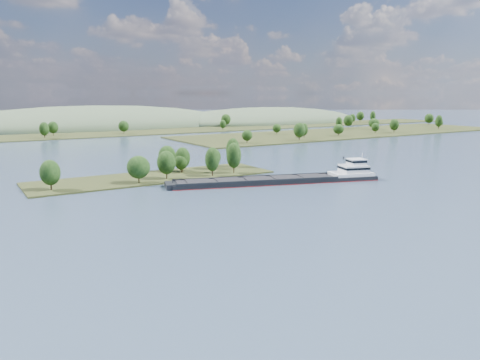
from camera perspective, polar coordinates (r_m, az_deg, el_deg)
ground at (r=143.10m, az=-1.64°, el=-3.41°), size 1800.00×1800.00×0.00m
tree_island at (r=196.58m, az=-8.89°, el=1.49°), size 100.00×30.48×14.65m
right_bank at (r=426.86m, az=13.55°, el=5.74°), size 320.00×90.00×15.04m
back_shoreline at (r=409.08m, az=-20.62°, el=5.13°), size 900.00×60.00×14.89m
hill_east at (r=575.22m, az=3.37°, el=7.07°), size 260.00×140.00×36.00m
hill_west at (r=517.93m, az=-17.22°, el=6.24°), size 320.00×160.00×44.00m
cargo_barge at (r=184.62m, az=6.03°, el=0.17°), size 83.62×34.20×11.42m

